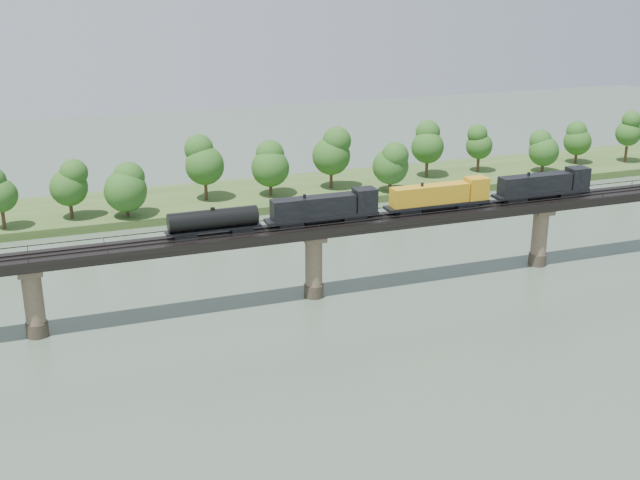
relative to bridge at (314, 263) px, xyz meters
name	(u,v)px	position (x,y,z in m)	size (l,w,h in m)	color
ground	(398,389)	(0.00, -30.00, -5.46)	(400.00, 400.00, 0.00)	#3D4D3E
far_bank	(227,198)	(0.00, 55.00, -4.66)	(300.00, 24.00, 1.60)	#344F1F
bridge	(314,263)	(0.00, 0.00, 0.00)	(236.00, 30.00, 11.50)	#473A2D
bridge_superstructure	(314,223)	(0.00, 0.00, 6.33)	(220.00, 4.90, 0.75)	black
far_treeline	(192,169)	(-8.21, 50.52, 3.37)	(289.06, 17.54, 13.60)	#382619
freight_train	(401,201)	(14.22, 0.00, 8.34)	(70.05, 2.73, 4.82)	black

